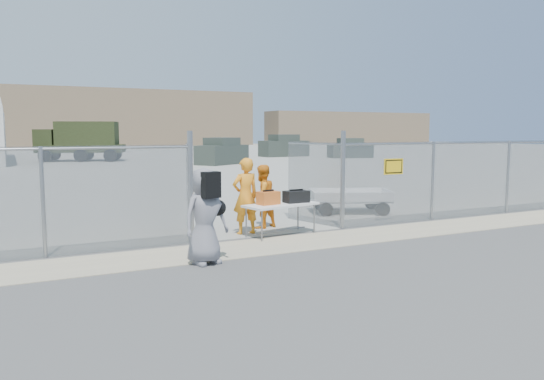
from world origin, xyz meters
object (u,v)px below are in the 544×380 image
folding_table (281,220)px  utility_trailer (350,201)px  security_worker_left (245,196)px  security_worker_right (262,197)px  visitor (205,216)px

folding_table → utility_trailer: folding_table is taller
security_worker_left → security_worker_right: (0.70, 0.55, -0.11)m
security_worker_right → visitor: (-2.52, -2.83, 0.09)m
security_worker_right → utility_trailer: 3.68m
security_worker_left → utility_trailer: bearing=-161.9°
security_worker_left → utility_trailer: 4.54m
visitor → utility_trailer: (6.00, 3.94, -0.54)m
visitor → security_worker_right: bearing=35.3°
folding_table → visitor: (-2.51, -1.76, 0.52)m
security_worker_left → visitor: 2.92m
visitor → folding_table: bearing=21.9°
folding_table → visitor: bearing=-157.0°
security_worker_right → utility_trailer: security_worker_right is taller
folding_table → security_worker_left: size_ratio=0.98×
folding_table → utility_trailer: (3.49, 2.18, -0.01)m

